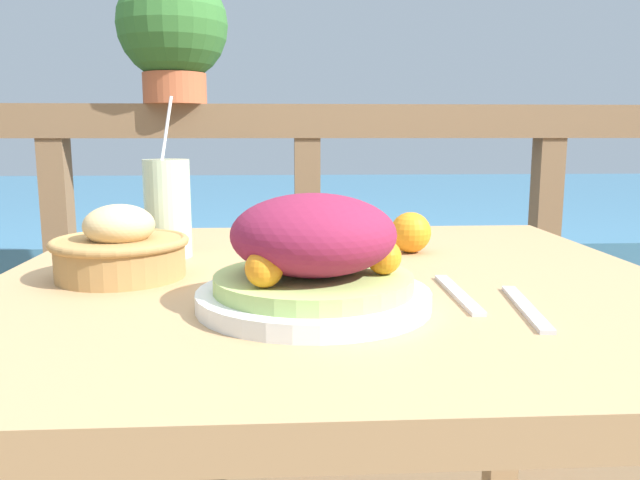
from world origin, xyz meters
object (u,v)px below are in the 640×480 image
Objects in this scene: bread_basket at (119,250)px; drink_glass at (168,208)px; salad_plate at (313,259)px; potted_plant at (173,31)px.

drink_glass is at bearing 75.06° from bread_basket.
drink_glass reaches higher than bread_basket.
drink_glass is 0.16m from bread_basket.
drink_glass reaches higher than salad_plate.
salad_plate is 1.17m from potted_plant.
salad_plate is at bearing -31.77° from bread_basket.
salad_plate is 0.38m from drink_glass.
salad_plate is 1.05× the size of drink_glass.
potted_plant is (-0.06, 0.89, 0.42)m from bread_basket.
bread_basket is at bearing -85.83° from potted_plant.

